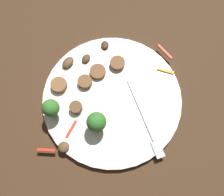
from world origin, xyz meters
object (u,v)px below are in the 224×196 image
at_px(fork, 146,123).
at_px(pepper_strip_3, 46,150).
at_px(sausage_slice_1, 85,82).
at_px(sausage_slice_3, 59,85).
at_px(pepper_strip_0, 71,129).
at_px(pepper_strip_2, 166,71).
at_px(sausage_slice_4, 76,108).
at_px(sausage_slice_0, 117,63).
at_px(sausage_slice_2, 98,72).
at_px(mushroom_0, 68,63).
at_px(mushroom_3, 105,45).
at_px(mushroom_1, 64,147).
at_px(pepper_strip_1, 165,52).
at_px(plate, 112,99).
at_px(mushroom_2, 86,59).
at_px(broccoli_floret_0, 96,122).
at_px(broccoli_floret_1, 51,108).

distance_m(fork, pepper_strip_3, 0.21).
xyz_separation_m(sausage_slice_1, sausage_slice_3, (0.01, -0.05, 0.00)).
xyz_separation_m(pepper_strip_0, pepper_strip_2, (-0.15, 0.19, 0.00)).
height_order(sausage_slice_1, sausage_slice_3, sausage_slice_3).
bearing_deg(sausage_slice_4, sausage_slice_0, 143.84).
bearing_deg(pepper_strip_2, sausage_slice_2, -84.15).
height_order(mushroom_0, mushroom_3, mushroom_0).
bearing_deg(pepper_strip_3, fork, 109.57).
distance_m(mushroom_1, mushroom_3, 0.25).
height_order(pepper_strip_1, pepper_strip_2, same).
height_order(sausage_slice_3, mushroom_0, sausage_slice_3).
bearing_deg(pepper_strip_3, plate, 134.25).
distance_m(pepper_strip_0, pepper_strip_2, 0.24).
relative_size(sausage_slice_2, sausage_slice_4, 1.33).
bearing_deg(mushroom_1, sausage_slice_2, 162.53).
distance_m(sausage_slice_1, sausage_slice_2, 0.04).
bearing_deg(mushroom_2, mushroom_1, -6.83).
height_order(sausage_slice_3, pepper_strip_1, sausage_slice_3).
height_order(sausage_slice_0, pepper_strip_1, sausage_slice_0).
xyz_separation_m(broccoli_floret_0, sausage_slice_3, (-0.08, -0.09, -0.03)).
xyz_separation_m(broccoli_floret_1, sausage_slice_1, (-0.07, 0.06, -0.03)).
distance_m(broccoli_floret_1, mushroom_2, 0.14).
relative_size(broccoli_floret_1, pepper_strip_0, 1.33).
xyz_separation_m(fork, pepper_strip_3, (0.07, -0.20, -0.00)).
relative_size(broccoli_floret_0, pepper_strip_2, 1.46).
relative_size(plate, sausage_slice_1, 9.62).
bearing_deg(fork, pepper_strip_1, 143.15).
bearing_deg(mushroom_2, pepper_strip_2, 84.97).
distance_m(mushroom_3, pepper_strip_1, 0.14).
distance_m(sausage_slice_4, mushroom_0, 0.11).
relative_size(mushroom_3, pepper_strip_1, 0.46).
bearing_deg(plate, sausage_slice_4, -68.24).
distance_m(plate, mushroom_2, 0.11).
bearing_deg(mushroom_2, pepper_strip_3, -15.71).
height_order(broccoli_floret_0, sausage_slice_1, broccoli_floret_0).
bearing_deg(sausage_slice_4, pepper_strip_0, -6.33).
distance_m(plate, sausage_slice_0, 0.08).
bearing_deg(mushroom_0, sausage_slice_1, 44.24).
bearing_deg(pepper_strip_0, pepper_strip_3, -44.01).
height_order(broccoli_floret_1, mushroom_3, broccoli_floret_1).
bearing_deg(fork, sausage_slice_2, -158.39).
bearing_deg(pepper_strip_1, mushroom_2, -79.89).
distance_m(sausage_slice_1, mushroom_2, 0.06).
distance_m(sausage_slice_1, pepper_strip_1, 0.19).
height_order(plate, pepper_strip_2, pepper_strip_2).
relative_size(broccoli_floret_0, sausage_slice_2, 1.59).
relative_size(mushroom_3, pepper_strip_0, 0.54).
xyz_separation_m(plate, pepper_strip_0, (0.07, -0.08, 0.01)).
distance_m(sausage_slice_0, sausage_slice_4, 0.13).
distance_m(mushroom_2, pepper_strip_2, 0.18).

